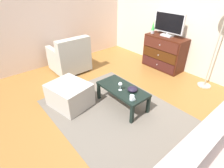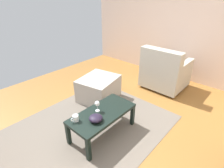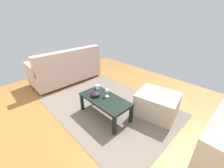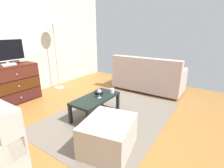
{
  "view_description": "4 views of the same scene",
  "coord_description": "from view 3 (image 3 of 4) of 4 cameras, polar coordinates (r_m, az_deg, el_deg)",
  "views": [
    {
      "loc": [
        1.94,
        -1.8,
        2.06
      ],
      "look_at": [
        -0.04,
        -0.14,
        0.49
      ],
      "focal_mm": 28.18,
      "sensor_mm": 36.0,
      "label": 1
    },
    {
      "loc": [
        1.44,
        1.46,
        1.86
      ],
      "look_at": [
        -0.12,
        0.07,
        0.76
      ],
      "focal_mm": 28.51,
      "sensor_mm": 36.0,
      "label": 2
    },
    {
      "loc": [
        -1.57,
        1.42,
        1.75
      ],
      "look_at": [
        -0.04,
        -0.06,
        0.66
      ],
      "focal_mm": 22.88,
      "sensor_mm": 36.0,
      "label": 3
    },
    {
      "loc": [
        -2.12,
        -1.76,
        1.54
      ],
      "look_at": [
        0.27,
        -0.17,
        0.61
      ],
      "focal_mm": 26.59,
      "sensor_mm": 36.0,
      "label": 4
    }
  ],
  "objects": [
    {
      "name": "area_rug",
      "position": [
        2.97,
        -1.24,
        -8.96
      ],
      "size": [
        2.6,
        1.9,
        0.01
      ],
      "primitive_type": "cube",
      "color": "#696056",
      "rests_on": "ground_plane"
    },
    {
      "name": "couch_large",
      "position": [
        4.1,
        -17.63,
        5.76
      ],
      "size": [
        0.85,
        1.76,
        0.91
      ],
      "color": "#332319",
      "rests_on": "ground_plane"
    },
    {
      "name": "bowl_decorative",
      "position": [
        2.6,
        -6.68,
        -3.94
      ],
      "size": [
        0.18,
        0.18,
        0.08
      ],
      "primitive_type": "ellipsoid",
      "color": "black",
      "rests_on": "coffee_table"
    },
    {
      "name": "ground_plane",
      "position": [
        2.76,
        -1.46,
        -12.9
      ],
      "size": [
        5.65,
        5.0,
        0.05
      ],
      "primitive_type": "cube",
      "color": "olive"
    },
    {
      "name": "mug",
      "position": [
        2.82,
        -5.82,
        -1.19
      ],
      "size": [
        0.11,
        0.08,
        0.08
      ],
      "color": "silver",
      "rests_on": "coffee_table"
    },
    {
      "name": "wine_glass",
      "position": [
        2.53,
        -2.02,
        -2.72
      ],
      "size": [
        0.07,
        0.07,
        0.16
      ],
      "color": "silver",
      "rests_on": "coffee_table"
    },
    {
      "name": "coffee_table",
      "position": [
        2.56,
        -2.91,
        -6.67
      ],
      "size": [
        0.96,
        0.46,
        0.38
      ],
      "color": "black",
      "rests_on": "ground_plane"
    },
    {
      "name": "ottoman",
      "position": [
        2.79,
        17.51,
        -7.71
      ],
      "size": [
        0.8,
        0.73,
        0.44
      ],
      "primitive_type": "cube",
      "rotation": [
        0.0,
        0.0,
        0.2
      ],
      "color": "#ADA69D",
      "rests_on": "ground_plane"
    }
  ]
}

